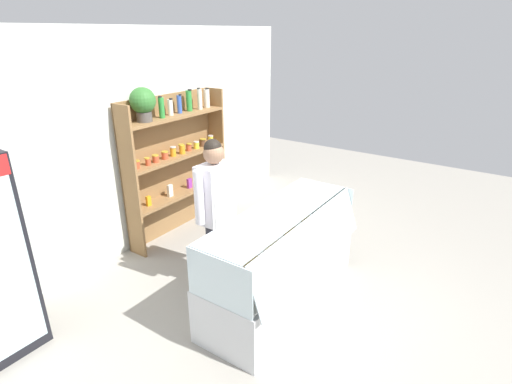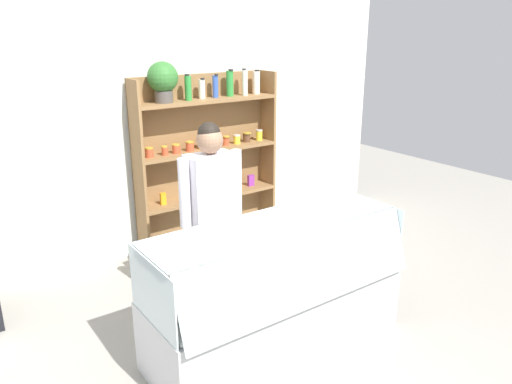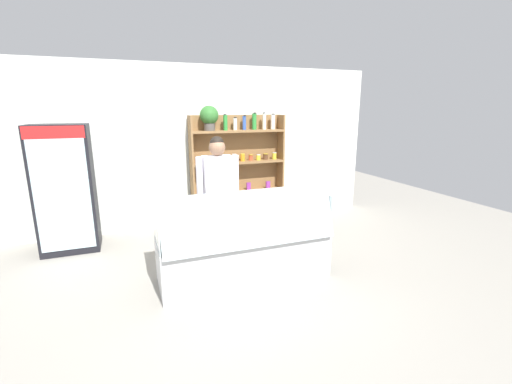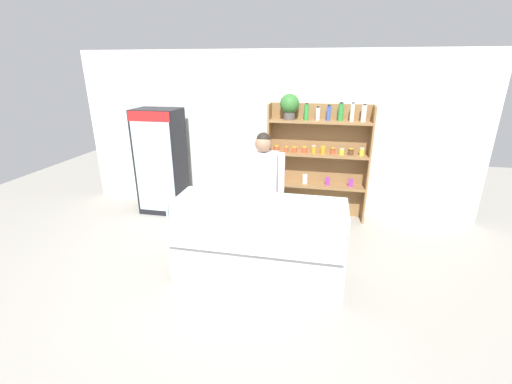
{
  "view_description": "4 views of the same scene",
  "coord_description": "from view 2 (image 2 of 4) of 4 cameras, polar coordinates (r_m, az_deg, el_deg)",
  "views": [
    {
      "loc": [
        -2.79,
        -1.73,
        2.64
      ],
      "look_at": [
        0.54,
        0.54,
        1.0
      ],
      "focal_mm": 28.0,
      "sensor_mm": 36.0,
      "label": 1
    },
    {
      "loc": [
        -1.82,
        -2.59,
        2.35
      ],
      "look_at": [
        0.45,
        0.59,
        1.06
      ],
      "focal_mm": 35.0,
      "sensor_mm": 36.0,
      "label": 2
    },
    {
      "loc": [
        -0.98,
        -3.58,
        2.0
      ],
      "look_at": [
        0.58,
        0.51,
        0.92
      ],
      "focal_mm": 24.0,
      "sensor_mm": 36.0,
      "label": 3
    },
    {
      "loc": [
        0.93,
        -3.51,
        2.46
      ],
      "look_at": [
        0.06,
        0.66,
        0.87
      ],
      "focal_mm": 24.0,
      "sensor_mm": 36.0,
      "label": 4
    }
  ],
  "objects": [
    {
      "name": "shelving_unit",
      "position": [
        5.4,
        -6.41,
        5.64
      ],
      "size": [
        1.63,
        0.3,
        2.04
      ],
      "color": "olive",
      "rests_on": "ground"
    },
    {
      "name": "back_wall",
      "position": [
        5.24,
        -14.68,
        6.72
      ],
      "size": [
        6.8,
        0.1,
        2.7
      ],
      "primitive_type": "cube",
      "color": "silver",
      "rests_on": "ground"
    },
    {
      "name": "deli_display_case",
      "position": [
        3.89,
        2.3,
        -13.31
      ],
      "size": [
        1.99,
        0.76,
        1.01
      ],
      "color": "silver",
      "rests_on": "ground"
    },
    {
      "name": "ground_plane",
      "position": [
        3.94,
        -0.37,
        -18.31
      ],
      "size": [
        12.0,
        12.0,
        0.0
      ],
      "primitive_type": "plane",
      "color": "gray"
    },
    {
      "name": "shop_clerk",
      "position": [
        4.12,
        -5.05,
        -1.33
      ],
      "size": [
        0.58,
        0.25,
        1.65
      ],
      "color": "#2D2D38",
      "rests_on": "ground"
    }
  ]
}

